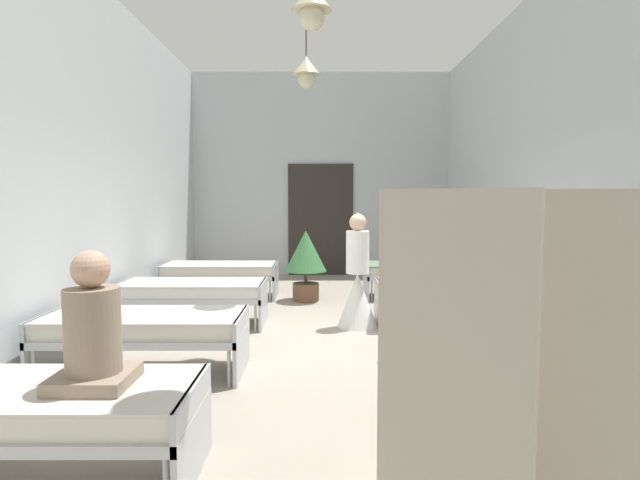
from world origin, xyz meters
name	(u,v)px	position (x,y,z in m)	size (l,w,h in m)	color
ground_plane	(320,349)	(0.00, 0.00, -0.05)	(6.09, 11.51, 0.10)	#9E9384
room_shell	(320,160)	(0.00, 1.20, 2.18)	(5.89, 11.11, 4.34)	silver
bed_left_row_0	(34,408)	(-1.69, -2.85, 0.44)	(1.90, 0.84, 0.57)	#B7BCC1
bed_right_row_0	(608,408)	(1.69, -2.85, 0.44)	(1.90, 0.84, 0.57)	#B7BCC1
bed_left_row_1	(143,328)	(-1.69, -0.95, 0.44)	(1.90, 0.84, 0.57)	#B7BCC1
bed_right_row_1	(498,328)	(1.69, -0.95, 0.44)	(1.90, 0.84, 0.57)	#B7BCC1
bed_left_row_2	(192,292)	(-1.69, 0.95, 0.44)	(1.90, 0.84, 0.57)	#B7BCC1
bed_right_row_2	(448,292)	(1.69, 0.95, 0.44)	(1.90, 0.84, 0.57)	#B7BCC1
bed_left_row_3	(219,271)	(-1.69, 2.85, 0.44)	(1.90, 0.84, 0.57)	#B7BCC1
bed_right_row_3	(420,271)	(1.69, 2.85, 0.44)	(1.90, 0.84, 0.57)	#B7BCC1
nurse_near_aisle	(356,286)	(0.47, 0.86, 0.53)	(0.52, 0.52, 1.49)	white
nurse_mid_aisle	(420,400)	(0.56, -2.95, 0.53)	(0.52, 0.52, 1.49)	white
patient_seated_primary	(399,246)	(1.34, 2.93, 0.87)	(0.44, 0.44, 0.80)	slate
patient_seated_secondary	(92,336)	(-1.34, -2.84, 0.87)	(0.44, 0.44, 0.80)	gray
potted_plant	(305,257)	(-0.24, 2.56, 0.72)	(0.67, 0.67, 1.15)	brown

